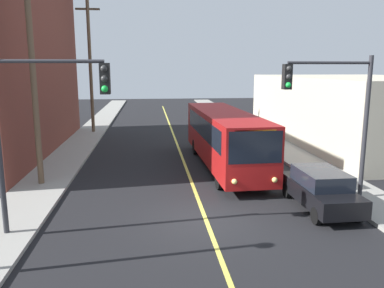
{
  "coord_description": "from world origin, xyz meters",
  "views": [
    {
      "loc": [
        -2.05,
        -13.68,
        5.62
      ],
      "look_at": [
        0.0,
        4.73,
        2.0
      ],
      "focal_mm": 36.21,
      "sensor_mm": 36.0,
      "label": 1
    }
  ],
  "objects": [
    {
      "name": "building_right_warehouse",
      "position": [
        14.49,
        14.49,
        2.51
      ],
      "size": [
        12.0,
        20.4,
        5.02
      ],
      "color": "beige",
      "rests_on": "ground"
    },
    {
      "name": "sidewalk_left",
      "position": [
        -7.25,
        10.0,
        0.07
      ],
      "size": [
        2.5,
        90.0,
        0.15
      ],
      "primitive_type": "cube",
      "color": "gray",
      "rests_on": "ground"
    },
    {
      "name": "ground_plane",
      "position": [
        0.0,
        0.0,
        0.0
      ],
      "size": [
        120.0,
        120.0,
        0.0
      ],
      "primitive_type": "plane",
      "color": "black"
    },
    {
      "name": "sidewalk_right",
      "position": [
        7.25,
        10.0,
        0.07
      ],
      "size": [
        2.5,
        90.0,
        0.15
      ],
      "primitive_type": "cube",
      "color": "gray",
      "rests_on": "ground"
    },
    {
      "name": "parked_car_black",
      "position": [
        4.77,
        0.64,
        0.84
      ],
      "size": [
        1.86,
        4.42,
        1.62
      ],
      "color": "black",
      "rests_on": "ground"
    },
    {
      "name": "lane_stripe_center",
      "position": [
        0.0,
        15.0,
        0.01
      ],
      "size": [
        0.16,
        60.0,
        0.01
      ],
      "primitive_type": "cube",
      "color": "#D8CC4C",
      "rests_on": "ground"
    },
    {
      "name": "utility_pole_mid",
      "position": [
        -6.97,
        20.81,
        6.6
      ],
      "size": [
        2.4,
        0.28,
        11.84
      ],
      "color": "brown",
      "rests_on": "sidewalk_left"
    },
    {
      "name": "city_bus",
      "position": [
        2.2,
        7.88,
        1.82
      ],
      "size": [
        2.92,
        12.22,
        3.2
      ],
      "color": "maroon",
      "rests_on": "ground"
    },
    {
      "name": "utility_pole_near",
      "position": [
        -7.33,
        5.1,
        5.79
      ],
      "size": [
        2.4,
        0.28,
        10.26
      ],
      "color": "brown",
      "rests_on": "sidewalk_left"
    },
    {
      "name": "traffic_signal_right_corner",
      "position": [
        5.41,
        1.42,
        4.3
      ],
      "size": [
        3.75,
        0.48,
        6.0
      ],
      "color": "#2D2D33",
      "rests_on": "sidewalk_right"
    },
    {
      "name": "traffic_signal_left_corner",
      "position": [
        -5.41,
        -0.75,
        4.3
      ],
      "size": [
        3.75,
        0.48,
        6.0
      ],
      "color": "#2D2D33",
      "rests_on": "sidewalk_left"
    }
  ]
}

